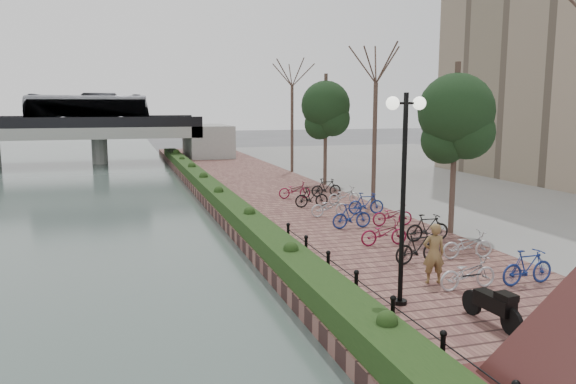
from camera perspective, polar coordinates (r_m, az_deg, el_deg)
name	(u,v)px	position (r m, az deg, el deg)	size (l,w,h in m)	color
ground	(351,381)	(11.79, 6.42, -18.51)	(220.00, 220.00, 0.00)	#59595B
promenade	(289,207)	(28.78, 0.11, -1.49)	(8.00, 75.00, 0.50)	brown
inland_pavement	(547,193)	(36.69, 24.79, -0.07)	(24.00, 75.00, 0.50)	gray
hedge	(215,192)	(30.34, -7.42, 0.02)	(1.10, 56.00, 0.60)	black
chain_fence	(373,299)	(13.66, 8.64, -10.74)	(0.10, 14.10, 0.70)	black
lamppost	(404,155)	(13.73, 11.74, 3.69)	(1.02, 0.32, 5.20)	black
motorcycle	(491,303)	(13.63, 19.95, -10.57)	(0.50, 1.60, 1.00)	black
pedestrian	(434,253)	(16.10, 14.59, -6.05)	(0.62, 0.41, 1.70)	brown
bicycle_parking	(373,216)	(22.89, 8.67, -2.44)	(2.40, 17.32, 1.00)	#B7B7BC
street_trees	(407,144)	(25.46, 11.99, 4.76)	(3.20, 37.12, 6.80)	#3A2922
bridge	(11,128)	(55.40, -26.30, 5.81)	(36.00, 10.77, 6.50)	gray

